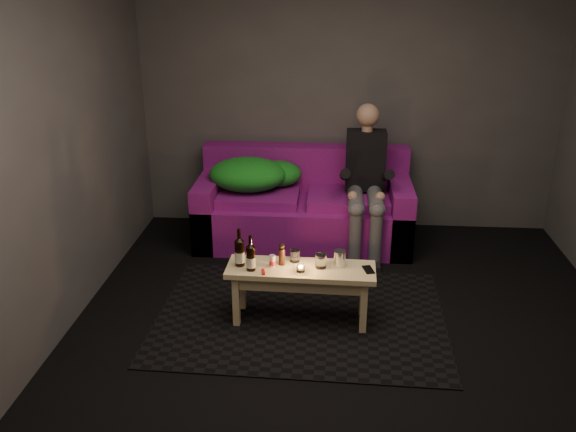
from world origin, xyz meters
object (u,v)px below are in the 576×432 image
object	(u,v)px
beer_bottle_b	(251,257)
person	(366,178)
beer_bottle_a	(240,252)
sofa	(304,209)
steel_cup	(340,258)
coffee_table	(301,277)

from	to	relation	value
beer_bottle_b	person	bearing A→B (deg)	58.65
person	beer_bottle_a	distance (m)	1.64
sofa	person	world-z (taller)	person
beer_bottle_a	steel_cup	size ratio (longest dim) A/B	2.40
beer_bottle_b	sofa	bearing A→B (deg)	79.36
beer_bottle_a	steel_cup	bearing A→B (deg)	3.59
beer_bottle_b	steel_cup	xyz separation A→B (m)	(0.62, 0.11, -0.04)
steel_cup	beer_bottle_b	bearing A→B (deg)	-169.78
beer_bottle_b	coffee_table	bearing A→B (deg)	10.95
coffee_table	beer_bottle_b	xyz separation A→B (m)	(-0.35, -0.07, 0.18)
coffee_table	steel_cup	distance (m)	0.31
person	steel_cup	distance (m)	1.33
person	steel_cup	bearing A→B (deg)	-100.12
beer_bottle_b	beer_bottle_a	bearing A→B (deg)	142.63
steel_cup	coffee_table	bearing A→B (deg)	-170.73
sofa	beer_bottle_a	bearing A→B (deg)	-104.34
steel_cup	person	bearing A→B (deg)	79.88
sofa	coffee_table	world-z (taller)	sofa
beer_bottle_a	beer_bottle_b	size ratio (longest dim) A/B	1.07
person	steel_cup	xyz separation A→B (m)	(-0.23, -1.29, -0.19)
beer_bottle_a	steel_cup	world-z (taller)	beer_bottle_a
coffee_table	beer_bottle_a	bearing A→B (deg)	179.99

